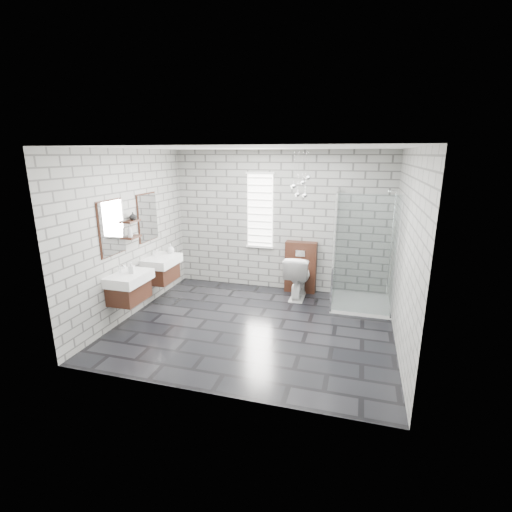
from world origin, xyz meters
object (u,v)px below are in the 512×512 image
at_px(vanity_right, 160,262).
at_px(toilet, 298,276).
at_px(cistern_panel, 301,267).
at_px(shower_enclosure, 356,280).
at_px(vanity_left, 127,279).

xyz_separation_m(vanity_right, toilet, (2.35, 0.90, -0.35)).
distance_m(cistern_panel, shower_enclosure, 1.18).
bearing_deg(cistern_panel, vanity_left, -137.11).
bearing_deg(toilet, vanity_right, 20.74).
bearing_deg(vanity_right, cistern_panel, 26.96).
bearing_deg(cistern_panel, shower_enclosure, -26.08).
xyz_separation_m(vanity_left, cistern_panel, (2.35, 2.18, -0.26)).
relative_size(cistern_panel, shower_enclosure, 0.49).
relative_size(vanity_right, cistern_panel, 1.57).
distance_m(vanity_left, vanity_right, 0.99).
relative_size(vanity_left, toilet, 1.92).
xyz_separation_m(vanity_right, cistern_panel, (2.35, 1.20, -0.26)).
bearing_deg(vanity_left, cistern_panel, 42.89).
distance_m(vanity_left, shower_enclosure, 3.80).
bearing_deg(cistern_panel, toilet, -90.00).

